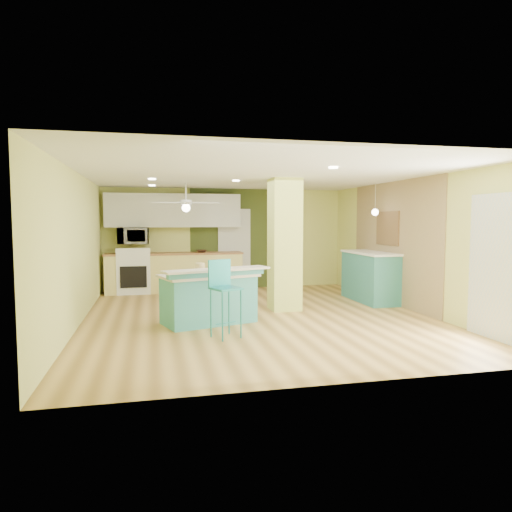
{
  "coord_description": "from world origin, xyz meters",
  "views": [
    {
      "loc": [
        -1.81,
        -7.85,
        1.71
      ],
      "look_at": [
        0.07,
        0.4,
        1.05
      ],
      "focal_mm": 32.0,
      "sensor_mm": 36.0,
      "label": 1
    }
  ],
  "objects_px": {
    "bar_stool": "(223,286)",
    "fruit_bowl": "(201,251)",
    "peninsula": "(209,297)",
    "canister": "(200,269)",
    "side_counter": "(371,276)"
  },
  "relations": [
    {
      "from": "side_counter",
      "to": "bar_stool",
      "type": "bearing_deg",
      "value": -147.12
    },
    {
      "from": "fruit_bowl",
      "to": "peninsula",
      "type": "bearing_deg",
      "value": -94.03
    },
    {
      "from": "fruit_bowl",
      "to": "canister",
      "type": "height_order",
      "value": "canister"
    },
    {
      "from": "peninsula",
      "to": "canister",
      "type": "distance_m",
      "value": 0.5
    },
    {
      "from": "bar_stool",
      "to": "fruit_bowl",
      "type": "relative_size",
      "value": 4.41
    },
    {
      "from": "peninsula",
      "to": "side_counter",
      "type": "distance_m",
      "value": 3.85
    },
    {
      "from": "peninsula",
      "to": "fruit_bowl",
      "type": "height_order",
      "value": "fruit_bowl"
    },
    {
      "from": "peninsula",
      "to": "canister",
      "type": "relative_size",
      "value": 9.82
    },
    {
      "from": "bar_stool",
      "to": "side_counter",
      "type": "xyz_separation_m",
      "value": [
        3.51,
        2.27,
        -0.23
      ]
    },
    {
      "from": "canister",
      "to": "side_counter",
      "type": "bearing_deg",
      "value": 19.21
    },
    {
      "from": "peninsula",
      "to": "canister",
      "type": "bearing_deg",
      "value": 153.1
    },
    {
      "from": "side_counter",
      "to": "fruit_bowl",
      "type": "distance_m",
      "value": 4.02
    },
    {
      "from": "peninsula",
      "to": "bar_stool",
      "type": "xyz_separation_m",
      "value": [
        0.09,
        -0.94,
        0.32
      ]
    },
    {
      "from": "side_counter",
      "to": "canister",
      "type": "height_order",
      "value": "side_counter"
    },
    {
      "from": "bar_stool",
      "to": "side_counter",
      "type": "bearing_deg",
      "value": 9.08
    }
  ]
}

